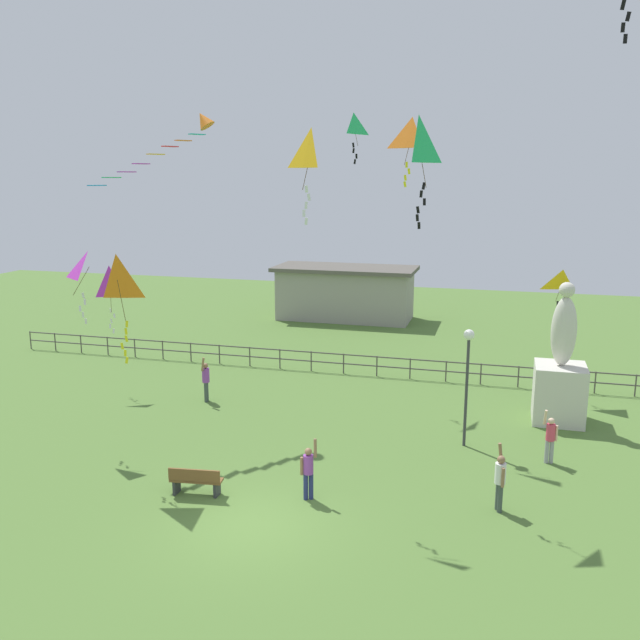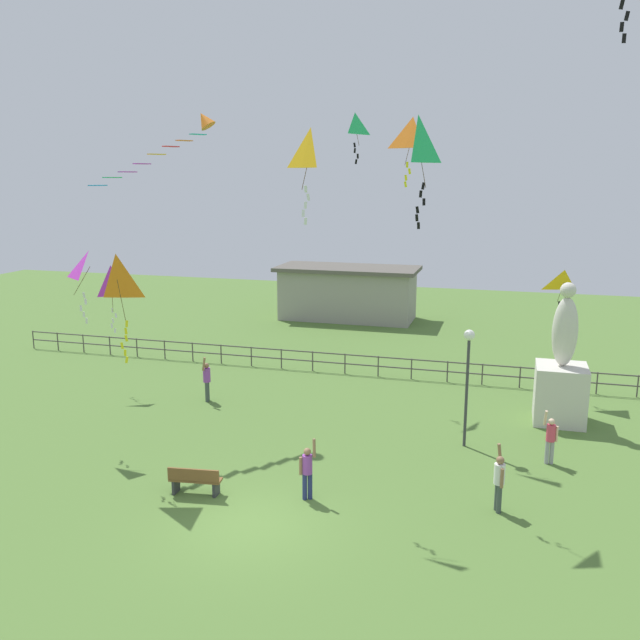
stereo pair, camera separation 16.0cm
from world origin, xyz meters
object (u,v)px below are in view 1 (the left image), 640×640
object	(u,v)px
kite_0	(354,125)
kite_8	(311,154)
kite_1	(418,144)
streamer_kite	(196,125)
person_1	(550,436)
park_bench	(196,480)
kite_3	(562,284)
person_3	(206,379)
kite_4	(89,270)
kite_5	(118,284)
statue_monument	(560,380)
kite_6	(110,283)
person_0	(500,479)
person_2	(308,469)
lamppost	(468,361)
kite_2	(412,136)

from	to	relation	value
kite_0	kite_8	size ratio (longest dim) A/B	0.79
kite_1	streamer_kite	size ratio (longest dim) A/B	0.64
person_1	park_bench	bearing A→B (deg)	-152.78
person_1	kite_3	bearing A→B (deg)	85.37
person_1	kite_0	bearing A→B (deg)	140.58
person_3	kite_4	xyz separation A→B (m)	(-1.98, -4.44, 4.94)
kite_3	kite_5	xyz separation A→B (m)	(-12.91, -11.40, 1.21)
statue_monument	kite_6	world-z (taller)	kite_6
person_0	kite_5	world-z (taller)	kite_5
kite_5	statue_monument	bearing A→B (deg)	33.38
person_0	kite_3	world-z (taller)	kite_3
kite_3	streamer_kite	distance (m)	15.51
person_2	streamer_kite	bearing A→B (deg)	133.73
kite_4	kite_3	bearing A→B (deg)	29.53
person_2	kite_1	xyz separation A→B (m)	(2.48, 2.51, 8.91)
kite_6	kite_8	size ratio (longest dim) A/B	1.09
person_3	kite_0	bearing A→B (deg)	37.89
statue_monument	park_bench	bearing A→B (deg)	-138.67
person_0	kite_6	bearing A→B (deg)	156.98
lamppost	person_2	distance (m)	6.81
kite_1	kite_6	xyz separation A→B (m)	(-13.39, 5.07, -5.25)
person_1	kite_2	size ratio (longest dim) A/B	0.76
kite_1	kite_5	xyz separation A→B (m)	(-8.14, -2.54, -3.89)
kite_3	kite_8	distance (m)	13.35
person_0	kite_2	size ratio (longest dim) A/B	0.81
person_1	kite_4	size ratio (longest dim) A/B	0.75
kite_3	kite_4	bearing A→B (deg)	-150.47
person_3	kite_4	distance (m)	6.94
person_2	kite_0	world-z (taller)	kite_0
kite_2	kite_8	size ratio (longest dim) A/B	0.89
park_bench	kite_6	distance (m)	12.03
lamppost	person_1	xyz separation A→B (m)	(2.69, -0.71, -2.08)
person_1	lamppost	bearing A→B (deg)	165.25
person_2	kite_5	xyz separation A→B (m)	(-5.67, -0.02, 5.02)
streamer_kite	person_0	bearing A→B (deg)	-26.64
park_bench	kite_4	bearing A→B (deg)	148.62
statue_monument	person_3	bearing A→B (deg)	-173.81
person_0	kite_4	bearing A→B (deg)	172.49
person_0	person_2	bearing A→B (deg)	-171.82
kite_8	streamer_kite	bearing A→B (deg)	139.71
kite_1	kite_6	size ratio (longest dim) A/B	1.10
statue_monument	person_3	distance (m)	13.68
person_0	kite_5	size ratio (longest dim) A/B	0.58
person_2	kite_3	world-z (taller)	kite_3
person_3	kite_5	xyz separation A→B (m)	(0.73, -7.00, 4.98)
person_0	kite_6	xyz separation A→B (m)	(-16.09, 6.84, 3.62)
kite_2	kite_3	bearing A→B (deg)	38.03
park_bench	statue_monument	bearing A→B (deg)	41.33
kite_1	kite_8	world-z (taller)	kite_1
statue_monument	kite_1	xyz separation A→B (m)	(-4.71, -5.93, 8.21)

